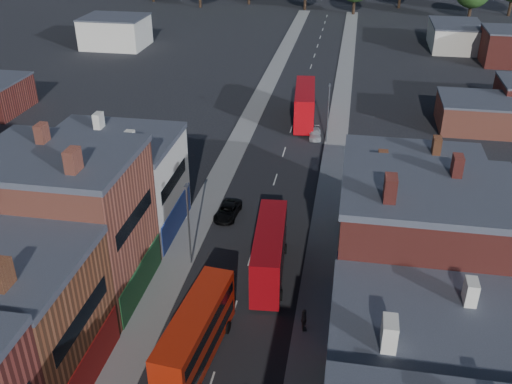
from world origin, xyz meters
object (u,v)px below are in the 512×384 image
at_px(bus_1, 269,251).
at_px(bus_2, 305,104).
at_px(ped_3, 304,320).
at_px(car_3, 315,134).
at_px(car_2, 228,211).
at_px(bus_0, 196,334).

relative_size(bus_1, bus_2, 0.90).
bearing_deg(bus_2, bus_1, -93.59).
bearing_deg(ped_3, car_3, -12.81).
xyz_separation_m(bus_1, car_3, (1.44, 31.89, -1.93)).
xyz_separation_m(bus_2, car_2, (-5.22, -28.16, -2.14)).
bearing_deg(bus_1, bus_2, 86.72).
height_order(bus_0, car_2, bus_0).
height_order(bus_1, ped_3, bus_1).
relative_size(bus_0, bus_2, 0.88).
relative_size(car_2, car_3, 1.17).
xyz_separation_m(car_2, ped_3, (9.55, -15.98, 0.46)).
bearing_deg(bus_1, bus_0, -111.99).
bearing_deg(bus_1, car_2, 118.07).
height_order(bus_2, car_3, bus_2).
bearing_deg(bus_2, car_2, -104.99).
distance_m(bus_1, car_3, 31.98).
height_order(bus_1, bus_2, bus_2).
relative_size(car_2, ped_3, 2.35).
relative_size(bus_1, car_2, 2.36).
xyz_separation_m(bus_0, bus_1, (3.59, 11.18, 0.05)).
bearing_deg(car_2, bus_0, -80.02).
relative_size(bus_0, ped_3, 5.46).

